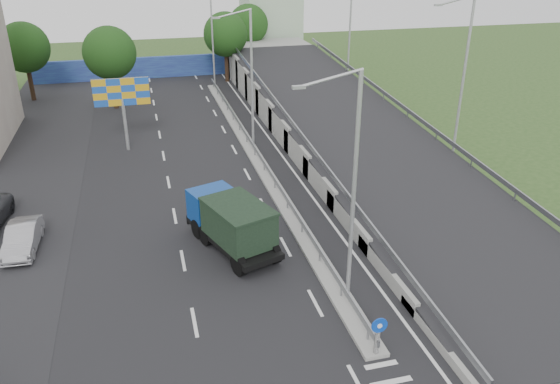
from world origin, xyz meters
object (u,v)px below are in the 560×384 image
object	(u,v)px
lamp_post_near	(350,180)
parked_car_b	(23,238)
sign_bollard	(378,336)
church	(271,17)
lamp_post_mid	(249,73)
dump_truck	(231,221)
billboard	(122,96)
lamp_post_far	(210,32)

from	to	relation	value
lamp_post_near	parked_car_b	distance (m)	17.36
sign_bollard	church	bearing A→B (deg)	80.19
church	parked_car_b	size ratio (longest dim) A/B	3.38
sign_bollard	lamp_post_mid	xyz separation A→B (m)	(0.11, 23.83, 4.77)
lamp_post_mid	church	bearing A→B (deg)	73.78
lamp_post_mid	dump_truck	bearing A→B (deg)	-105.65
lamp_post_near	lamp_post_mid	size ratio (longest dim) A/B	1.00
lamp_post_mid	sign_bollard	bearing A→B (deg)	-90.26
lamp_post_mid	dump_truck	size ratio (longest dim) A/B	1.52
lamp_post_near	lamp_post_mid	xyz separation A→B (m)	(0.00, 20.00, 0.00)
billboard	dump_truck	world-z (taller)	billboard
dump_truck	church	bearing A→B (deg)	54.54
lamp_post_near	parked_car_b	size ratio (longest dim) A/B	2.47
sign_bollard	billboard	xyz separation A→B (m)	(-9.00, 25.83, 3.15)
lamp_post_near	church	world-z (taller)	church
church	lamp_post_far	bearing A→B (deg)	-125.24
sign_bollard	dump_truck	distance (m)	10.31
church	parked_car_b	bearing A→B (deg)	-117.95
sign_bollard	billboard	bearing A→B (deg)	109.21
dump_truck	sign_bollard	bearing A→B (deg)	-87.20
lamp_post_far	sign_bollard	bearing A→B (deg)	-90.14
billboard	dump_truck	size ratio (longest dim) A/B	0.83
sign_bollard	dump_truck	world-z (taller)	dump_truck
lamp_post_near	lamp_post_mid	distance (m)	20.00
lamp_post_mid	church	xyz separation A→B (m)	(9.89, 34.00, -0.50)
sign_bollard	parked_car_b	world-z (taller)	sign_bollard
lamp_post_near	dump_truck	size ratio (longest dim) A/B	1.52
sign_bollard	parked_car_b	size ratio (longest dim) A/B	0.41
billboard	dump_truck	bearing A→B (deg)	-72.59
sign_bollard	dump_truck	size ratio (longest dim) A/B	0.25
lamp_post_mid	billboard	distance (m)	9.47
sign_bollard	parked_car_b	xyz separation A→B (m)	(-14.30, 12.03, -0.36)
sign_bollard	dump_truck	bearing A→B (deg)	112.21
parked_car_b	church	bearing A→B (deg)	64.01
lamp_post_far	church	size ratio (longest dim) A/B	0.73
church	lamp_post_mid	bearing A→B (deg)	-106.22
lamp_post_near	dump_truck	bearing A→B (deg)	125.02
church	billboard	bearing A→B (deg)	-120.70
lamp_post_near	lamp_post_far	distance (m)	40.00
church	billboard	world-z (taller)	church
billboard	parked_car_b	size ratio (longest dim) A/B	1.35
lamp_post_near	billboard	world-z (taller)	lamp_post_near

